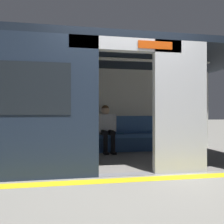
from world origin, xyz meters
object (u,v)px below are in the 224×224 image
object	(u,v)px
train_car	(109,87)
handbag	(90,131)
person_seated	(106,125)
book	(120,133)
grab_pole_door	(98,108)
bench_seat	(104,138)

from	to	relation	value
train_car	handbag	world-z (taller)	train_car
person_seated	book	xyz separation A→B (m)	(-0.39, -0.12, -0.21)
book	grab_pole_door	xyz separation A→B (m)	(0.83, 1.89, 0.60)
train_car	grab_pole_door	size ratio (longest dim) A/B	3.03
person_seated	handbag	distance (m)	0.44
train_car	grab_pole_door	world-z (taller)	train_car
bench_seat	handbag	size ratio (longest dim) A/B	11.86
bench_seat	grab_pole_door	distance (m)	2.00
train_car	book	distance (m)	1.64
bench_seat	grab_pole_door	bearing A→B (deg)	78.07
handbag	grab_pole_door	world-z (taller)	grab_pole_door
handbag	train_car	bearing A→B (deg)	103.95
handbag	book	size ratio (longest dim) A/B	1.18
person_seated	handbag	xyz separation A→B (m)	(0.40, -0.13, -0.14)
bench_seat	handbag	xyz separation A→B (m)	(0.34, -0.08, 0.19)
bench_seat	book	world-z (taller)	book
person_seated	handbag	size ratio (longest dim) A/B	4.49
train_car	person_seated	world-z (taller)	train_car
person_seated	grab_pole_door	distance (m)	1.87
bench_seat	person_seated	xyz separation A→B (m)	(-0.06, 0.05, 0.33)
grab_pole_door	bench_seat	bearing A→B (deg)	-101.93
train_car	handbag	distance (m)	1.55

